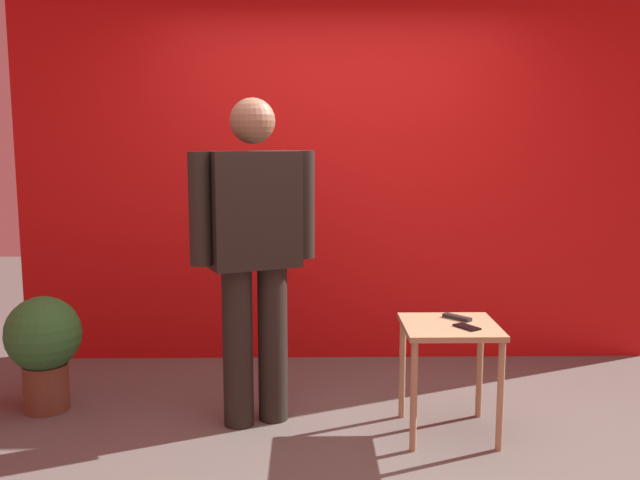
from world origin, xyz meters
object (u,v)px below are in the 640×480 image
at_px(side_table, 450,342).
at_px(potted_plant, 44,343).
at_px(standing_person, 254,245).
at_px(cell_phone, 467,327).
at_px(tv_remote, 457,317).

bearing_deg(side_table, potted_plant, 171.07).
bearing_deg(side_table, standing_person, 170.82).
bearing_deg(potted_plant, side_table, -8.93).
relative_size(side_table, cell_phone, 4.26).
bearing_deg(cell_phone, standing_person, 135.11).
bearing_deg(tv_remote, standing_person, 134.30).
bearing_deg(standing_person, cell_phone, -12.39).
xyz_separation_m(tv_remote, potted_plant, (-2.38, 0.26, -0.22)).
xyz_separation_m(standing_person, tv_remote, (1.12, -0.07, -0.39)).
height_order(standing_person, cell_phone, standing_person).
height_order(standing_person, side_table, standing_person).
distance_m(side_table, tv_remote, 0.16).
bearing_deg(standing_person, potted_plant, 171.29).
bearing_deg(potted_plant, cell_phone, -10.47).
xyz_separation_m(cell_phone, tv_remote, (-0.01, 0.18, 0.01)).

